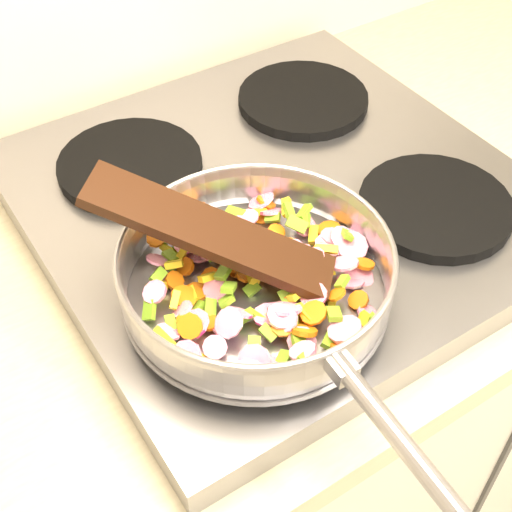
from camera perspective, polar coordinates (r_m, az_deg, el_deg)
cooktop at (r=0.93m, az=1.72°, el=4.40°), size 0.60×0.60×0.04m
grate_fl at (r=0.77m, az=-0.98°, el=-3.56°), size 0.19×0.19×0.02m
grate_fr at (r=0.91m, az=14.15°, el=3.88°), size 0.19×0.19×0.02m
grate_bl at (r=0.96m, az=-10.05°, el=7.21°), size 0.19×0.19×0.02m
grate_br at (r=1.07m, az=3.79°, el=12.40°), size 0.19×0.19×0.02m
saute_pan at (r=0.74m, az=0.08°, el=-1.30°), size 0.34×0.50×0.06m
vegetable_heap at (r=0.76m, az=0.23°, el=-1.48°), size 0.28×0.28×0.05m
wooden_spatula at (r=0.74m, az=-3.62°, el=1.88°), size 0.23×0.23×0.10m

